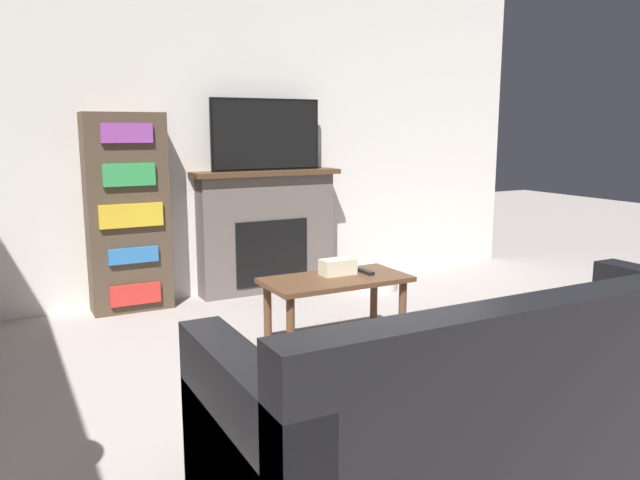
{
  "coord_description": "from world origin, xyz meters",
  "views": [
    {
      "loc": [
        -1.67,
        -1.23,
        1.39
      ],
      "look_at": [
        0.18,
        2.26,
        0.67
      ],
      "focal_mm": 35.0,
      "sensor_mm": 36.0,
      "label": 1
    }
  ],
  "objects": [
    {
      "name": "tv",
      "position": [
        0.38,
        3.57,
        1.33
      ],
      "size": [
        0.95,
        0.03,
        0.59
      ],
      "color": "black",
      "rests_on": "fireplace"
    },
    {
      "name": "remote_control",
      "position": [
        0.41,
        2.06,
        0.48
      ],
      "size": [
        0.04,
        0.15,
        0.02
      ],
      "color": "black",
      "rests_on": "coffee_table"
    },
    {
      "name": "tissue_box",
      "position": [
        0.24,
        2.12,
        0.52
      ],
      "size": [
        0.22,
        0.12,
        0.1
      ],
      "color": "beige",
      "rests_on": "coffee_table"
    },
    {
      "name": "coffee_table",
      "position": [
        0.19,
        2.05,
        0.39
      ],
      "size": [
        0.9,
        0.45,
        0.47
      ],
      "color": "brown",
      "rests_on": "ground_plane"
    },
    {
      "name": "fireplace",
      "position": [
        0.38,
        3.59,
        0.52
      ],
      "size": [
        1.27,
        0.28,
        1.04
      ],
      "color": "#605651",
      "rests_on": "ground_plane"
    },
    {
      "name": "storage_basket",
      "position": [
        1.21,
        3.18,
        0.1
      ],
      "size": [
        0.38,
        0.38,
        0.19
      ],
      "color": "silver",
      "rests_on": "ground_plane"
    },
    {
      "name": "bookshelf",
      "position": [
        -0.77,
        3.57,
        0.75
      ],
      "size": [
        0.59,
        0.29,
        1.5
      ],
      "color": "#4C3D2D",
      "rests_on": "ground_plane"
    },
    {
      "name": "couch",
      "position": [
        0.16,
        0.51,
        0.29
      ],
      "size": [
        2.48,
        0.95,
        0.84
      ],
      "color": "black",
      "rests_on": "ground_plane"
    },
    {
      "name": "wall_back",
      "position": [
        0.0,
        3.73,
        1.35
      ],
      "size": [
        6.09,
        0.06,
        2.7
      ],
      "color": "silver",
      "rests_on": "ground_plane"
    }
  ]
}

